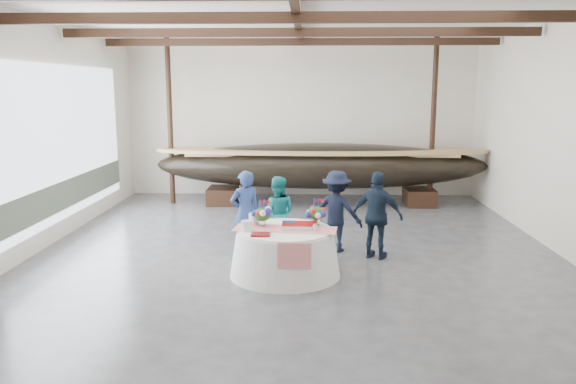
{
  "coord_description": "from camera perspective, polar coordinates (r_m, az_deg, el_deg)",
  "views": [
    {
      "loc": [
        0.21,
        -10.42,
        3.15
      ],
      "look_at": [
        -0.17,
        0.11,
        1.17
      ],
      "focal_mm": 35.0,
      "sensor_mm": 36.0,
      "label": 1
    }
  ],
  "objects": [
    {
      "name": "guest_woman_blue",
      "position": [
        10.63,
        -4.36,
        -2.12
      ],
      "size": [
        0.7,
        0.61,
        1.61
      ],
      "primitive_type": "imported",
      "rotation": [
        0.0,
        0.0,
        3.6
      ],
      "color": "navy",
      "rests_on": "ground"
    },
    {
      "name": "longboat_display",
      "position": [
        15.14,
        3.37,
        2.72
      ],
      "size": [
        8.91,
        1.78,
        1.67
      ],
      "color": "black",
      "rests_on": "ground"
    },
    {
      "name": "wall_right",
      "position": [
        11.5,
        26.79,
        5.02
      ],
      "size": [
        0.02,
        12.0,
        4.5
      ],
      "primitive_type": "cube",
      "color": "silver",
      "rests_on": "ground"
    },
    {
      "name": "guest_woman_teal",
      "position": [
        10.84,
        -1.1,
        -2.24
      ],
      "size": [
        0.74,
        0.59,
        1.47
      ],
      "primitive_type": "imported",
      "rotation": [
        0.0,
        0.0,
        3.1
      ],
      "color": "teal",
      "rests_on": "ground"
    },
    {
      "name": "guest_man_left",
      "position": [
        10.86,
        4.96,
        -1.96
      ],
      "size": [
        1.16,
        0.91,
        1.58
      ],
      "primitive_type": "imported",
      "rotation": [
        0.0,
        0.0,
        2.78
      ],
      "color": "black",
      "rests_on": "ground"
    },
    {
      "name": "wall_left",
      "position": [
        11.68,
        -24.53,
        5.27
      ],
      "size": [
        0.02,
        12.0,
        4.5
      ],
      "primitive_type": "cube",
      "color": "silver",
      "rests_on": "ground"
    },
    {
      "name": "tabletop_items",
      "position": [
        9.58,
        -0.18,
        -2.64
      ],
      "size": [
        1.78,
        1.04,
        0.4
      ],
      "color": "red",
      "rests_on": "banquet_table"
    },
    {
      "name": "guest_man_right",
      "position": [
        10.47,
        9.08,
        -2.36
      ],
      "size": [
        1.03,
        0.79,
        1.63
      ],
      "primitive_type": "imported",
      "rotation": [
        0.0,
        0.0,
        2.67
      ],
      "color": "#142030",
      "rests_on": "ground"
    },
    {
      "name": "banquet_table",
      "position": [
        9.54,
        -0.3,
        -6.12
      ],
      "size": [
        1.87,
        1.87,
        0.8
      ],
      "color": "white",
      "rests_on": "ground"
    },
    {
      "name": "wall_back",
      "position": [
        16.44,
        1.34,
        7.5
      ],
      "size": [
        10.0,
        0.02,
        4.5
      ],
      "primitive_type": "cube",
      "color": "silver",
      "rests_on": "ground"
    },
    {
      "name": "wall_front",
      "position": [
        4.51,
        -0.6,
        -0.88
      ],
      "size": [
        10.0,
        0.02,
        4.5
      ],
      "primitive_type": "cube",
      "color": "silver",
      "rests_on": "ground"
    },
    {
      "name": "ceiling",
      "position": [
        10.51,
        0.96,
        18.02
      ],
      "size": [
        10.0,
        12.0,
        0.01
      ],
      "primitive_type": "cube",
      "color": "white",
      "rests_on": "wall_back"
    },
    {
      "name": "open_bay",
      "position": [
        12.6,
        -22.17,
        3.82
      ],
      "size": [
        0.03,
        7.0,
        3.2
      ],
      "color": "silver",
      "rests_on": "ground"
    },
    {
      "name": "floor",
      "position": [
        10.88,
        0.89,
        -6.18
      ],
      "size": [
        10.0,
        12.0,
        0.01
      ],
      "primitive_type": "cube",
      "color": "#3D3D42",
      "rests_on": "ground"
    },
    {
      "name": "pavilion_structure",
      "position": [
        11.24,
        1.03,
        14.99
      ],
      "size": [
        9.8,
        11.76,
        4.5
      ],
      "color": "black",
      "rests_on": "ground"
    }
  ]
}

